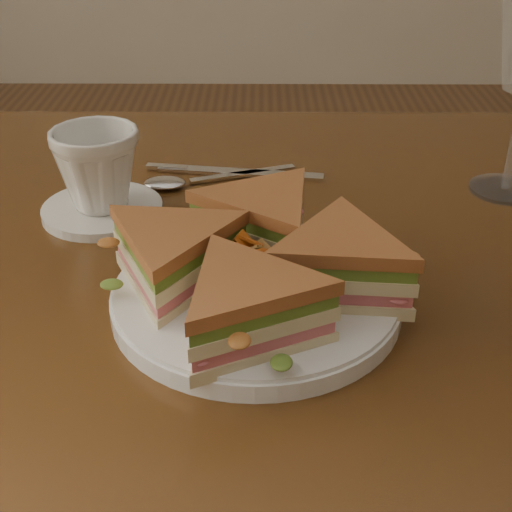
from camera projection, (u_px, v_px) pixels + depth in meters
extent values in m
cube|color=#371E0C|center=(306.00, 265.00, 0.71)|extent=(1.20, 0.80, 0.04)
cylinder|color=white|center=(256.00, 298.00, 0.61)|extent=(0.25, 0.25, 0.02)
cube|color=silver|center=(243.00, 175.00, 0.85)|extent=(0.13, 0.05, 0.00)
ellipsoid|color=silver|center=(165.00, 184.00, 0.82)|extent=(0.05, 0.03, 0.01)
cube|color=silver|center=(240.00, 173.00, 0.85)|extent=(0.20, 0.04, 0.00)
cube|color=silver|center=(167.00, 168.00, 0.86)|extent=(0.05, 0.02, 0.00)
cylinder|color=white|center=(505.00, 189.00, 0.81)|extent=(0.08, 0.08, 0.00)
cylinder|color=white|center=(103.00, 210.00, 0.76)|extent=(0.13, 0.13, 0.01)
imported|color=white|center=(98.00, 169.00, 0.74)|extent=(0.12, 0.12, 0.08)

